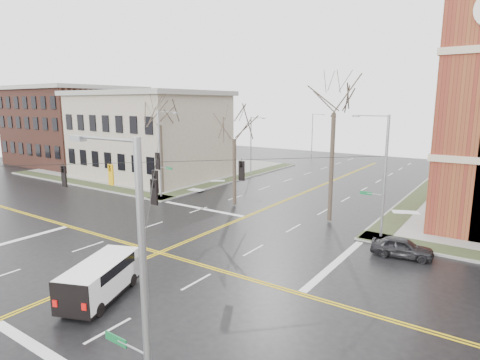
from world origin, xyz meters
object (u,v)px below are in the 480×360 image
Objects in this scene: signal_pole_se at (140,297)px; tree_nw_far at (160,121)px; streetlight_north_b at (313,134)px; tree_ne at (334,105)px; streetlight_north_a at (252,144)px; signal_pole_nw at (161,152)px; cargo_van at (102,276)px; signal_pole_ne at (383,173)px; tree_nw_near at (234,135)px; parked_car_a at (402,247)px.

tree_nw_far is at bearing 134.56° from signal_pole_se.
streetlight_north_b is 39.18m from tree_ne.
streetlight_north_a is (-21.97, 39.50, -0.48)m from signal_pole_se.
signal_pole_nw is 22.44m from cargo_van.
signal_pole_nw is 18.75m from tree_ne.
tree_nw_far is at bearing -98.43° from streetlight_north_a.
tree_nw_far is at bearing -93.62° from streetlight_north_b.
signal_pole_ne is 1.12× the size of streetlight_north_b.
tree_ne reaches higher than signal_pole_nw.
tree_nw_far reaches higher than cargo_van.
tree_nw_near is (-14.44, 24.72, 2.04)m from signal_pole_se.
signal_pole_ne is 0.94× the size of tree_nw_near.
tree_ne is (4.59, 19.34, 8.60)m from cargo_van.
parked_car_a is at bearing -34.41° from tree_ne.
cargo_van is (12.77, -54.06, -3.32)m from streetlight_north_b.
parked_car_a is 18.54m from tree_nw_near.
streetlight_north_a is 0.72× the size of tree_nw_far.
cargo_van is (-9.20, -17.56, -3.80)m from signal_pole_ne.
signal_pole_ne is at bearing 30.05° from parked_car_a.
tree_nw_far reaches higher than tree_nw_near.
signal_pole_ne is 22.64m from signal_pole_nw.
signal_pole_se is at bearing -79.46° from tree_ne.
streetlight_north_a is at bearing 143.10° from signal_pole_ne.
tree_nw_near is (-14.44, 1.72, 2.04)m from signal_pole_ne.
tree_nw_far is at bearing 134.72° from signal_pole_nw.
signal_pole_ne is 1.65× the size of cargo_van.
streetlight_north_a is at bearing 117.00° from tree_nw_near.
parked_car_a is at bearing -6.81° from signal_pole_nw.
streetlight_north_b is at bearing 81.18° from cargo_van.
tree_nw_far reaches higher than signal_pole_se.
parked_car_a is 12.40m from tree_ne.
tree_nw_near is (7.53, -34.78, 2.52)m from streetlight_north_b.
tree_nw_near reaches higher than cargo_van.
parked_car_a is at bearing -51.90° from signal_pole_ne.
streetlight_north_a is 2.06× the size of parked_car_a.
tree_ne reaches higher than signal_pole_se.
tree_nw_near is at bearing 11.83° from signal_pole_nw.
signal_pole_se is (22.64, -23.00, 0.00)m from signal_pole_nw.
signal_pole_nw is at bearing -91.05° from streetlight_north_b.
streetlight_north_a is at bearing 139.70° from tree_ne.
signal_pole_se is 1.12× the size of streetlight_north_a.
signal_pole_nw is at bearing 180.00° from signal_pole_ne.
tree_ne is at bearing 5.63° from signal_pole_nw.
parked_car_a is (24.98, -2.98, -4.29)m from signal_pole_nw.
tree_ne reaches higher than tree_nw_near.
tree_nw_far is 1.16× the size of tree_nw_near.
parked_car_a is 0.35× the size of tree_nw_far.
parked_car_a is (24.31, -39.48, -3.81)m from streetlight_north_b.
signal_pole_nw is 8.62m from tree_nw_near.
signal_pole_nw is 3.83m from tree_nw_far.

